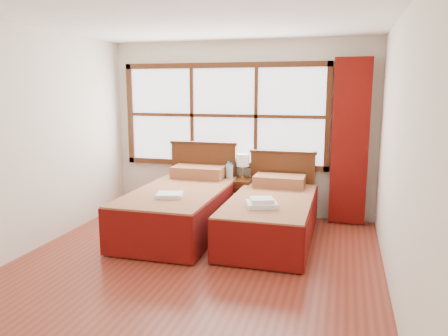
# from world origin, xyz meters

# --- Properties ---
(floor) EXTENTS (4.50, 4.50, 0.00)m
(floor) POSITION_xyz_m (0.00, 0.00, 0.00)
(floor) COLOR maroon
(floor) RESTS_ON ground
(ceiling) EXTENTS (4.50, 4.50, 0.00)m
(ceiling) POSITION_xyz_m (0.00, 0.00, 2.60)
(ceiling) COLOR white
(ceiling) RESTS_ON wall_back
(wall_back) EXTENTS (4.00, 0.00, 4.00)m
(wall_back) POSITION_xyz_m (0.00, 2.25, 1.30)
(wall_back) COLOR silver
(wall_back) RESTS_ON floor
(wall_left) EXTENTS (0.00, 4.50, 4.50)m
(wall_left) POSITION_xyz_m (-2.00, 0.00, 1.30)
(wall_left) COLOR silver
(wall_left) RESTS_ON floor
(wall_right) EXTENTS (0.00, 4.50, 4.50)m
(wall_right) POSITION_xyz_m (2.00, 0.00, 1.30)
(wall_right) COLOR silver
(wall_right) RESTS_ON floor
(window) EXTENTS (3.16, 0.06, 1.56)m
(window) POSITION_xyz_m (-0.25, 2.21, 1.50)
(window) COLOR white
(window) RESTS_ON wall_back
(curtain) EXTENTS (0.50, 0.16, 2.30)m
(curtain) POSITION_xyz_m (1.60, 2.11, 1.17)
(curtain) COLOR maroon
(curtain) RESTS_ON wall_back
(bed_left) EXTENTS (1.13, 2.19, 1.10)m
(bed_left) POSITION_xyz_m (-0.55, 1.20, 0.34)
(bed_left) COLOR #3C1A0C
(bed_left) RESTS_ON floor
(bed_right) EXTENTS (1.04, 2.06, 1.01)m
(bed_right) POSITION_xyz_m (0.67, 1.20, 0.31)
(bed_right) COLOR #3C1A0C
(bed_right) RESTS_ON floor
(nightstand) EXTENTS (0.44, 0.43, 0.58)m
(nightstand) POSITION_xyz_m (0.01, 1.99, 0.29)
(nightstand) COLOR #4A2410
(nightstand) RESTS_ON floor
(towels_left) EXTENTS (0.37, 0.34, 0.05)m
(towels_left) POSITION_xyz_m (-0.51, 0.69, 0.61)
(towels_left) COLOR white
(towels_left) RESTS_ON bed_left
(towels_right) EXTENTS (0.42, 0.40, 0.10)m
(towels_right) POSITION_xyz_m (0.63, 0.73, 0.58)
(towels_right) COLOR white
(towels_right) RESTS_ON bed_right
(lamp) EXTENTS (0.19, 0.19, 0.36)m
(lamp) POSITION_xyz_m (0.08, 2.10, 0.84)
(lamp) COLOR gold
(lamp) RESTS_ON nightstand
(bottle_near) EXTENTS (0.07, 0.07, 0.25)m
(bottle_near) POSITION_xyz_m (-0.12, 1.99, 0.70)
(bottle_near) COLOR silver
(bottle_near) RESTS_ON nightstand
(bottle_far) EXTENTS (0.06, 0.06, 0.24)m
(bottle_far) POSITION_xyz_m (-0.07, 1.96, 0.69)
(bottle_far) COLOR silver
(bottle_far) RESTS_ON nightstand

